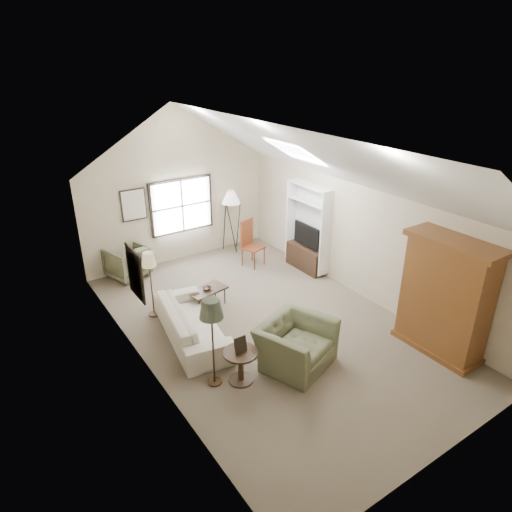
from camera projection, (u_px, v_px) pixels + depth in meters
room_shell at (269, 169)px, 7.92m from camera, size 5.01×8.01×4.00m
window at (182, 206)px, 11.69m from camera, size 1.72×0.08×1.42m
skylight at (295, 151)px, 9.26m from camera, size 0.80×1.20×0.52m
wall_art at (134, 236)px, 9.05m from camera, size 1.97×3.71×0.88m
armoire at (446, 297)px, 8.09m from camera, size 0.60×1.50×2.20m
tv_alcove at (308, 226)px, 11.17m from camera, size 0.32×1.30×2.10m
media_console at (306, 258)px, 11.52m from camera, size 0.34×1.18×0.60m
tv_panel at (307, 235)px, 11.26m from camera, size 0.05×0.90×0.55m
sofa at (192, 322)px, 8.74m from camera, size 1.29×2.46×0.68m
armchair_near at (296, 344)px, 7.98m from camera, size 1.55×1.45×0.81m
armchair_far at (127, 262)px, 11.09m from camera, size 1.08×1.09×0.79m
coffee_table at (207, 298)px, 9.84m from camera, size 0.91×0.61×0.43m
bowl at (207, 288)px, 9.74m from camera, size 0.24×0.24×0.05m
side_table at (241, 366)px, 7.60m from camera, size 0.67×0.67×0.59m
side_chair at (253, 244)px, 11.60m from camera, size 0.59×0.59×1.20m
tripod_lamp at (231, 220)px, 12.41m from camera, size 0.50×0.50×1.73m
dark_lamp at (213, 342)px, 7.33m from camera, size 0.45×0.45×1.63m
tan_lamp at (151, 284)px, 9.33m from camera, size 0.34×0.34×1.47m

